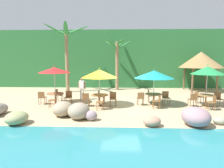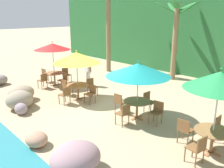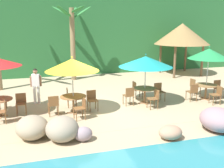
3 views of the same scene
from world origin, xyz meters
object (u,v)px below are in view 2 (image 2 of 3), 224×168
umbrella_red (52,47)px  chair_red_inland (66,74)px  waiter_in_white (88,69)px  chair_green_left (185,129)px  dining_table_teal (137,104)px  chair_teal_left (120,102)px  palm_tree_nearest (108,15)px  dining_table_yellow (78,87)px  umbrella_teal (138,70)px  chair_teal_seaward (157,111)px  umbrella_green (220,80)px  dining_table_red (54,75)px  chair_red_left (46,74)px  chair_teal_inland (149,101)px  dining_table_green (213,134)px  chair_yellow_seaward (91,93)px  umbrella_yellow (77,58)px  chair_teal_right (124,113)px  chair_yellow_right (66,94)px  chair_green_right (198,148)px  chair_yellow_left (66,86)px  chair_red_right (43,80)px  palm_tree_second (176,29)px  chair_red_seaward (64,79)px  chair_green_inland (221,127)px

umbrella_red → chair_red_inland: umbrella_red is taller
waiter_in_white → chair_green_left: bearing=-13.5°
waiter_in_white → dining_table_teal: bearing=-15.4°
chair_teal_left → palm_tree_nearest: bearing=141.2°
dining_table_yellow → umbrella_teal: umbrella_teal is taller
chair_teal_seaward → chair_green_left: 1.63m
umbrella_green → chair_teal_seaward: bearing=169.5°
dining_table_red → chair_red_left: 0.86m
chair_teal_inland → waiter_in_white: 4.87m
dining_table_teal → dining_table_green: 3.21m
chair_red_inland → umbrella_teal: 6.73m
dining_table_red → chair_red_left: bearing=-171.5°
dining_table_red → chair_yellow_seaward: size_ratio=1.26×
umbrella_teal → chair_teal_left: (-0.84, -0.14, -1.49)m
umbrella_yellow → chair_teal_right: 3.90m
chair_yellow_right → chair_green_right: (6.44, 0.14, 0.00)m
chair_yellow_left → chair_red_right: bearing=-172.2°
dining_table_yellow → chair_yellow_left: (-0.84, -0.13, -0.10)m
chair_yellow_seaward → chair_green_left: 4.97m
waiter_in_white → chair_red_right: bearing=-121.2°
palm_tree_second → dining_table_yellow: bearing=-98.9°
chair_red_seaward → dining_table_yellow: 2.19m
chair_yellow_right → chair_green_inland: (6.34, 1.84, 0.00)m
chair_red_inland → chair_teal_inland: bearing=-0.2°
umbrella_green → waiter_in_white: size_ratio=1.56×
chair_teal_inland → palm_tree_nearest: palm_tree_nearest is taller
chair_yellow_right → umbrella_teal: (3.25, 1.25, 1.49)m
chair_yellow_right → chair_teal_right: same height
chair_red_inland → chair_teal_right: (6.61, -1.72, 0.00)m
chair_green_right → waiter_in_white: waiter_in_white is taller
dining_table_red → chair_red_inland: (-0.08, 0.85, -0.10)m
chair_red_left → palm_tree_second: bearing=52.5°
chair_green_inland → dining_table_green: bearing=-82.2°
umbrella_red → chair_yellow_seaward: (3.81, -0.28, -1.75)m
chair_teal_seaward → chair_teal_right: size_ratio=1.00×
chair_green_right → palm_tree_nearest: bearing=149.9°
chair_green_left → waiter_in_white: bearing=166.5°
umbrella_red → chair_green_inland: size_ratio=2.95×
dining_table_yellow → chair_green_inland: (6.53, 1.01, -0.10)m
chair_yellow_left → chair_teal_left: size_ratio=1.00×
chair_green_right → palm_tree_second: palm_tree_second is taller
dining_table_teal → waiter_in_white: 5.11m
chair_red_seaward → chair_teal_inland: 5.53m
chair_red_inland → dining_table_green: bearing=-6.6°
chair_teal_left → chair_green_right: 4.15m
chair_teal_left → chair_teal_inland: bearing=52.7°
dining_table_red → dining_table_teal: 6.42m
dining_table_red → chair_red_inland: chair_red_inland is taller
umbrella_teal → umbrella_green: umbrella_green is taller
dining_table_red → chair_red_left: size_ratio=1.26×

